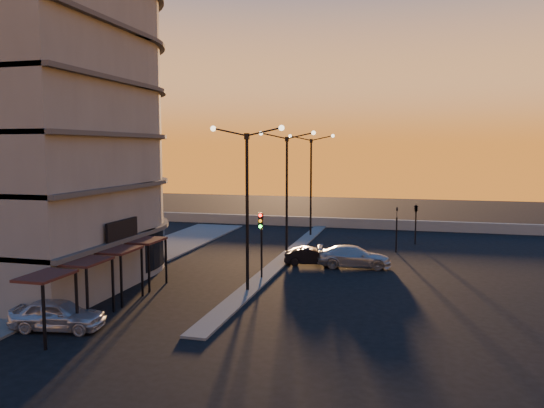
{
  "coord_description": "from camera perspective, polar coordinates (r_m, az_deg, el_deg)",
  "views": [
    {
      "loc": [
        8.89,
        -28.56,
        8.26
      ],
      "look_at": [
        -0.09,
        5.96,
        4.47
      ],
      "focal_mm": 35.0,
      "sensor_mm": 36.0,
      "label": 1
    }
  ],
  "objects": [
    {
      "name": "signal_east_a",
      "position": [
        43.04,
        13.25,
        -2.56
      ],
      "size": [
        0.13,
        0.16,
        3.6
      ],
      "color": "black",
      "rests_on": "ground"
    },
    {
      "name": "streetlamp_mid",
      "position": [
        39.67,
        1.6,
        2.21
      ],
      "size": [
        4.32,
        0.32,
        9.51
      ],
      "color": "black",
      "rests_on": "ground"
    },
    {
      "name": "traffic_light_main",
      "position": [
        33.11,
        -1.19,
        -3.28
      ],
      "size": [
        0.28,
        0.44,
        4.25
      ],
      "color": "black",
      "rests_on": "ground"
    },
    {
      "name": "car_wagon",
      "position": [
        37.42,
        8.81,
        -5.61
      ],
      "size": [
        5.27,
        2.59,
        1.47
      ],
      "primitive_type": "imported",
      "rotation": [
        0.0,
        0.0,
        1.68
      ],
      "color": "#A2A6AA",
      "rests_on": "ground"
    },
    {
      "name": "median",
      "position": [
        40.42,
        1.58,
        -5.64
      ],
      "size": [
        1.2,
        36.0,
        0.12
      ],
      "primitive_type": "cube",
      "color": "#535350",
      "rests_on": "ground"
    },
    {
      "name": "parapet",
      "position": [
        55.54,
        7.32,
        -2.02
      ],
      "size": [
        44.0,
        0.5,
        1.0
      ],
      "primitive_type": "cube",
      "color": "slate",
      "rests_on": "ground"
    },
    {
      "name": "streetlamp_far",
      "position": [
        49.44,
        4.21,
        2.95
      ],
      "size": [
        4.32,
        0.32,
        9.51
      ],
      "color": "black",
      "rests_on": "ground"
    },
    {
      "name": "streetlamp_near",
      "position": [
        30.04,
        -2.69,
        0.96
      ],
      "size": [
        4.32,
        0.32,
        9.51
      ],
      "color": "black",
      "rests_on": "ground"
    },
    {
      "name": "building",
      "position": [
        36.81,
        -24.46,
        11.22
      ],
      "size": [
        14.35,
        17.08,
        25.0
      ],
      "color": "slate",
      "rests_on": "ground"
    },
    {
      "name": "car_hatchback",
      "position": [
        26.46,
        -22.05,
        -10.95
      ],
      "size": [
        4.42,
        2.33,
        1.43
      ],
      "primitive_type": "imported",
      "rotation": [
        0.0,
        0.0,
        1.73
      ],
      "color": "silver",
      "rests_on": "ground"
    },
    {
      "name": "ground",
      "position": [
        31.04,
        -2.64,
        -9.38
      ],
      "size": [
        120.0,
        120.0,
        0.0
      ],
      "primitive_type": "plane",
      "color": "black",
      "rests_on": "ground"
    },
    {
      "name": "sidewalk_west",
      "position": [
        38.78,
        -15.91,
        -6.38
      ],
      "size": [
        5.0,
        40.0,
        0.12
      ],
      "primitive_type": "cube",
      "color": "#535350",
      "rests_on": "ground"
    },
    {
      "name": "car_sedan",
      "position": [
        37.79,
        4.18,
        -5.63
      ],
      "size": [
        3.87,
        1.9,
        1.22
      ],
      "primitive_type": "imported",
      "rotation": [
        0.0,
        0.0,
        1.74
      ],
      "color": "black",
      "rests_on": "ground"
    },
    {
      "name": "signal_east_b",
      "position": [
        46.85,
        15.24,
        -0.48
      ],
      "size": [
        0.42,
        1.99,
        3.6
      ],
      "color": "black",
      "rests_on": "ground"
    }
  ]
}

